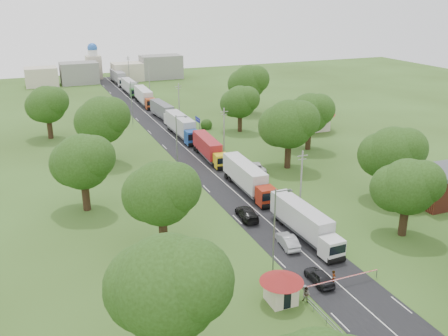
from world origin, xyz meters
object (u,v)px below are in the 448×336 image
boom_barrier (331,282)px  truck_0 (305,222)px  info_sign (198,122)px  pedestrian_near (334,278)px  car_lane_mid (288,241)px  guard_booth (281,283)px  car_lane_front (319,277)px

boom_barrier → truck_0: 11.80m
info_sign → pedestrian_near: size_ratio=2.35×
car_lane_mid → pedestrian_near: pedestrian_near is taller
guard_booth → info_sign: 61.27m
truck_0 → car_lane_mid: 3.69m
info_sign → truck_0: 48.90m
car_lane_front → car_lane_mid: 8.32m
car_lane_front → car_lane_mid: bearing=-93.9°
guard_booth → truck_0: 14.59m
guard_booth → car_lane_front: size_ratio=1.03×
pedestrian_near → info_sign: bearing=44.5°
info_sign → car_lane_mid: 50.65m
truck_0 → info_sign: bearing=86.4°
guard_booth → pedestrian_near: bearing=4.4°
guard_booth → car_lane_mid: (6.20, 9.79, -1.40)m
guard_booth → pedestrian_near: 6.65m
boom_barrier → truck_0: (3.50, 11.21, 1.18)m
guard_booth → truck_0: (9.34, 11.21, -0.09)m
truck_0 → car_lane_front: size_ratio=3.31×
boom_barrier → guard_booth: guard_booth is taller
boom_barrier → pedestrian_near: (0.67, 0.50, -0.02)m
info_sign → pedestrian_near: (-5.89, -59.50, -2.13)m
info_sign → truck_0: info_sign is taller
guard_booth → car_lane_front: guard_booth is taller
info_sign → car_lane_mid: bearing=-97.0°
guard_booth → truck_0: bearing=50.2°
boom_barrier → pedestrian_near: size_ratio=5.28×
boom_barrier → guard_booth: bearing=-180.0°
car_lane_front → info_sign: bearing=-95.2°
boom_barrier → info_sign: size_ratio=2.25×
truck_0 → car_lane_mid: truck_0 is taller
truck_0 → boom_barrier: bearing=-107.3°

